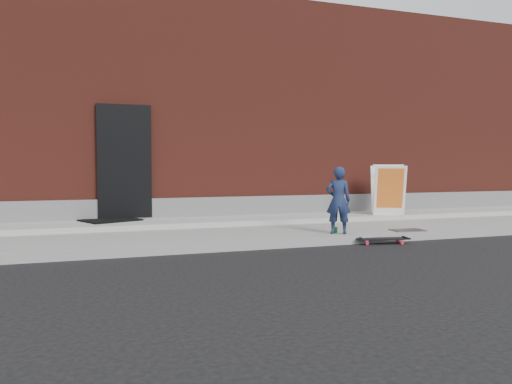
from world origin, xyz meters
name	(u,v)px	position (x,y,z in m)	size (l,w,h in m)	color
ground	(306,247)	(0.00, 0.00, 0.00)	(80.00, 80.00, 0.00)	black
sidewalk	(273,231)	(0.00, 1.50, 0.07)	(20.00, 3.00, 0.15)	gray
apron	(257,220)	(0.00, 2.40, 0.20)	(20.00, 1.20, 0.10)	#969691
building	(205,125)	(0.00, 6.99, 2.50)	(20.00, 8.10, 5.00)	#5E2319
child	(338,200)	(0.73, 0.27, 0.72)	(0.42, 0.27, 1.15)	#1A2649
skateboard	(383,239)	(1.36, -0.12, 0.08)	(0.90, 0.41, 0.10)	red
pizza_sign	(388,190)	(2.87, 1.98, 0.80)	(0.91, 0.97, 1.09)	white
soda_can	(336,230)	(0.71, 0.32, 0.20)	(0.06, 0.06, 0.11)	#16722D
doormat	(110,220)	(-2.90, 2.70, 0.26)	(0.99, 0.80, 0.03)	black
utility_plate	(408,230)	(2.10, 0.22, 0.16)	(0.57, 0.36, 0.02)	#4C4C51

